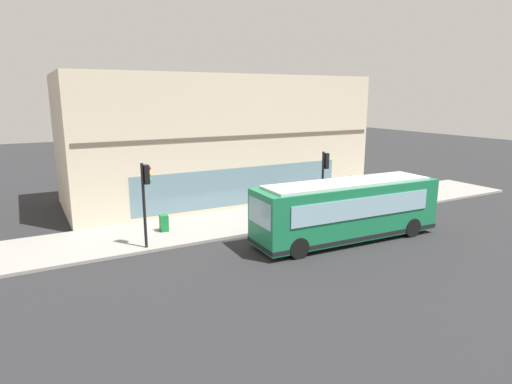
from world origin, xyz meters
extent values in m
plane|color=#262628|center=(0.00, 0.00, 0.00)|extent=(120.00, 120.00, 0.00)
cube|color=gray|center=(5.04, 0.00, 0.07)|extent=(4.88, 40.00, 0.15)
cube|color=beige|center=(11.72, 0.00, 4.30)|extent=(8.50, 20.49, 8.59)
cube|color=brown|center=(7.63, 0.00, 4.73)|extent=(0.36, 20.08, 0.24)
cube|color=slate|center=(7.53, 0.00, 1.60)|extent=(0.12, 14.34, 2.40)
cube|color=#197247|center=(-0.33, -1.98, 1.60)|extent=(2.88, 10.09, 2.70)
cube|color=silver|center=(-0.33, -1.98, 3.01)|extent=(2.47, 9.07, 0.12)
cube|color=#8CB2C6|center=(-0.14, 2.99, 2.05)|extent=(2.20, 0.16, 1.20)
cube|color=#8CB2C6|center=(0.94, -2.03, 2.00)|extent=(0.37, 8.20, 1.00)
cube|color=#8CB2C6|center=(-1.60, -1.94, 2.00)|extent=(0.37, 8.20, 1.00)
cube|color=black|center=(-0.33, -1.98, 0.43)|extent=(2.92, 10.13, 0.20)
cylinder|color=black|center=(0.96, 1.57, 0.50)|extent=(0.34, 1.01, 1.00)
cylinder|color=black|center=(-1.34, 1.66, 0.50)|extent=(0.34, 1.01, 1.00)
cylinder|color=black|center=(0.69, -5.43, 0.50)|extent=(0.34, 1.01, 1.00)
cylinder|color=black|center=(-1.61, -5.34, 0.50)|extent=(0.34, 1.01, 1.00)
cylinder|color=black|center=(2.97, -2.91, 2.15)|extent=(0.14, 0.14, 3.99)
cube|color=black|center=(2.97, -3.10, 3.59)|extent=(0.32, 0.24, 0.90)
sphere|color=red|center=(2.97, -3.23, 3.87)|extent=(0.20, 0.20, 0.20)
sphere|color=yellow|center=(2.97, -3.23, 3.59)|extent=(0.20, 0.20, 0.20)
sphere|color=green|center=(2.97, -3.23, 3.31)|extent=(0.20, 0.20, 0.20)
cylinder|color=black|center=(3.04, 7.46, 2.19)|extent=(0.14, 0.14, 4.09)
cube|color=black|center=(3.04, 7.27, 3.69)|extent=(0.32, 0.24, 0.90)
sphere|color=red|center=(3.04, 7.14, 3.97)|extent=(0.20, 0.20, 0.20)
sphere|color=yellow|center=(3.04, 7.14, 3.69)|extent=(0.20, 0.20, 0.20)
sphere|color=green|center=(3.04, 7.14, 3.41)|extent=(0.20, 0.20, 0.20)
cylinder|color=red|center=(4.45, -1.38, 0.43)|extent=(0.24, 0.24, 0.55)
sphere|color=red|center=(4.45, -1.38, 0.78)|extent=(0.22, 0.22, 0.22)
cylinder|color=red|center=(4.45, -1.55, 0.48)|extent=(0.10, 0.12, 0.10)
cylinder|color=red|center=(4.62, -1.38, 0.48)|extent=(0.12, 0.10, 0.10)
cylinder|color=black|center=(5.60, -2.64, 0.52)|extent=(0.14, 0.14, 0.74)
cylinder|color=black|center=(5.57, -2.81, 0.52)|extent=(0.14, 0.14, 0.74)
cylinder|color=#3359A5|center=(5.59, -2.73, 1.19)|extent=(0.32, 0.32, 0.59)
sphere|color=#9E704C|center=(5.59, -2.73, 1.59)|extent=(0.20, 0.20, 0.20)
cylinder|color=silver|center=(3.77, -6.94, 0.56)|extent=(0.14, 0.14, 0.82)
cylinder|color=silver|center=(3.92, -7.04, 0.56)|extent=(0.14, 0.14, 0.82)
cylinder|color=#8C3F8C|center=(3.84, -6.99, 1.29)|extent=(0.32, 0.32, 0.65)
sphere|color=brown|center=(3.84, -6.99, 1.73)|extent=(0.22, 0.22, 0.22)
cylinder|color=black|center=(6.59, -8.11, 0.54)|extent=(0.14, 0.14, 0.78)
cylinder|color=black|center=(6.42, -8.04, 0.54)|extent=(0.14, 0.14, 0.78)
cylinder|color=silver|center=(6.51, -8.08, 1.24)|extent=(0.32, 0.32, 0.62)
sphere|color=#9E704C|center=(6.51, -8.08, 1.66)|extent=(0.21, 0.21, 0.21)
cube|color=#197233|center=(5.11, 5.95, 0.60)|extent=(0.44, 0.40, 0.90)
cube|color=#8CB2C6|center=(5.11, 5.74, 0.78)|extent=(0.35, 0.03, 0.30)
camera|label=1|loc=(-16.73, 12.30, 7.26)|focal=30.33mm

